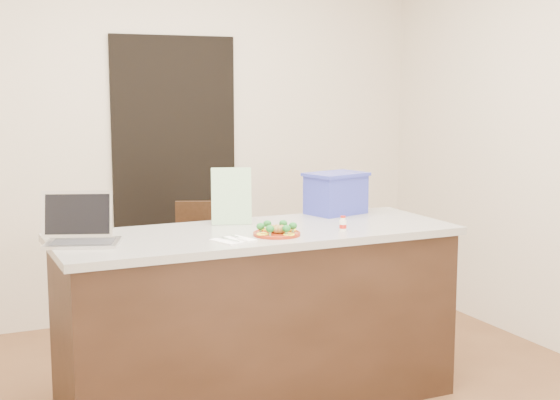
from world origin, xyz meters
name	(u,v)px	position (x,y,z in m)	size (l,w,h in m)	color
room_shell	(277,93)	(0.00, 0.00, 1.62)	(4.00, 4.00, 4.00)	white
doorway	(175,178)	(0.10, 1.98, 1.00)	(0.90, 0.02, 2.00)	black
island	(258,317)	(0.00, 0.25, 0.46)	(2.06, 0.76, 0.92)	black
plate	(277,233)	(0.03, 0.09, 0.93)	(0.24, 0.24, 0.02)	maroon
meatballs	(277,229)	(0.04, 0.09, 0.95)	(0.09, 0.10, 0.03)	olive
broccoli	(277,226)	(0.03, 0.09, 0.97)	(0.19, 0.20, 0.03)	#15521E
pepper_rings	(277,232)	(0.03, 0.09, 0.94)	(0.23, 0.23, 0.01)	yellow
napkin	(233,240)	(-0.21, 0.05, 0.92)	(0.16, 0.16, 0.01)	white
fork	(229,239)	(-0.23, 0.05, 0.93)	(0.05, 0.15, 0.00)	#BCBBC0
knife	(240,239)	(-0.18, 0.03, 0.93)	(0.03, 0.17, 0.01)	white
yogurt_bottle	(343,225)	(0.39, 0.05, 0.95)	(0.04, 0.04, 0.08)	white
laptop	(80,229)	(-0.88, 0.31, 0.98)	(0.39, 0.37, 0.24)	#B6B7BB
leaflet	(231,196)	(-0.06, 0.47, 1.07)	(0.21, 0.00, 0.30)	white
blue_box	(336,193)	(0.62, 0.54, 1.04)	(0.38, 0.32, 0.24)	#2C34A0
chair	(215,267)	(0.08, 1.12, 0.53)	(0.54, 0.55, 0.94)	black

